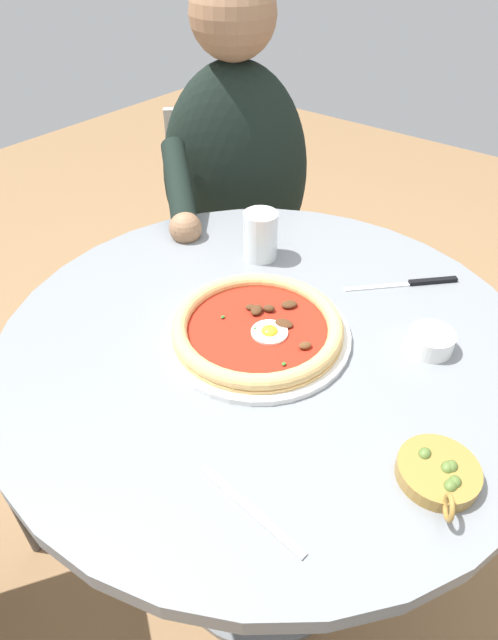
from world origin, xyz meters
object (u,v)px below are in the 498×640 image
pizza_on_plate (257,328)px  olive_pan (439,473)px  dining_table (264,406)px  ramekin_capers (431,340)px  cafe_chair_diner (233,227)px  diner_person (236,241)px  water_glass (260,239)px  steak_knife (418,283)px  fork_utensil (250,509)px

pizza_on_plate → olive_pan: 0.35m
dining_table → ramekin_capers: bearing=120.8°
ramekin_capers → cafe_chair_diner: size_ratio=0.09×
dining_table → diner_person: (-0.46, -0.45, -0.02)m
water_glass → steak_knife: 0.31m
dining_table → fork_utensil: 0.37m
water_glass → cafe_chair_diner: bearing=-134.1°
ramekin_capers → olive_pan: olive_pan is taller
water_glass → cafe_chair_diner: 0.61m
olive_pan → cafe_chair_diner: 1.12m
pizza_on_plate → fork_utensil: 0.32m
steak_knife → pizza_on_plate: bearing=-25.4°
ramekin_capers → fork_utensil: size_ratio=0.43×
dining_table → pizza_on_plate: (0.01, -0.01, 0.19)m
pizza_on_plate → diner_person: diner_person is taller
olive_pan → fork_utensil: (0.18, -0.16, -0.01)m
water_glass → fork_utensil: (0.45, 0.33, -0.04)m
olive_pan → fork_utensil: 0.24m
dining_table → olive_pan: bearing=75.3°
pizza_on_plate → cafe_chair_diner: bearing=-137.1°
diner_person → pizza_on_plate: bearing=42.8°
pizza_on_plate → cafe_chair_diner: (-0.58, -0.54, -0.25)m
water_glass → diner_person: diner_person is taller
cafe_chair_diner → fork_utensil: bearing=41.0°
dining_table → diner_person: bearing=-135.8°
water_glass → cafe_chair_diner: (-0.38, -0.39, -0.28)m
pizza_on_plate → fork_utensil: (0.26, 0.19, -0.02)m
dining_table → olive_pan: size_ratio=7.49×
ramekin_capers → water_glass: bearing=-97.4°
water_glass → steak_knife: bearing=110.4°
olive_pan → cafe_chair_diner: (-0.65, -0.88, -0.25)m
pizza_on_plate → steak_knife: 0.34m
water_glass → fork_utensil: size_ratio=0.58×
pizza_on_plate → fork_utensil: bearing=36.1°
fork_utensil → pizza_on_plate: bearing=-143.9°
dining_table → steak_knife: 0.37m
dining_table → ramekin_capers: ramekin_capers is taller
olive_pan → diner_person: 0.98m
ramekin_capers → cafe_chair_diner: cafe_chair_diner is taller
water_glass → pizza_on_plate: bearing=36.4°
water_glass → olive_pan: water_glass is taller
steak_knife → fork_utensil: (0.56, 0.04, -0.00)m
ramekin_capers → steak_knife: bearing=-150.1°
diner_person → cafe_chair_diner: size_ratio=1.44×
pizza_on_plate → ramekin_capers: size_ratio=4.28×
dining_table → pizza_on_plate: pizza_on_plate is taller
pizza_on_plate → olive_pan: bearing=77.7°
dining_table → pizza_on_plate: 0.20m
ramekin_capers → olive_pan: 0.25m
diner_person → cafe_chair_diner: bearing=-136.6°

